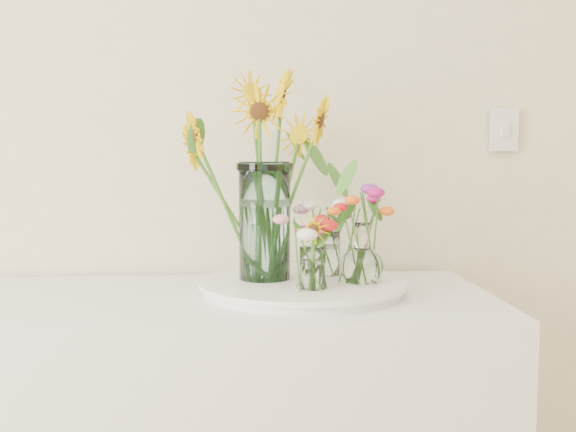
% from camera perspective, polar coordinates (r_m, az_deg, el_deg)
% --- Properties ---
extents(tray, '(0.48, 0.48, 0.02)m').
position_cam_1_polar(tray, '(1.76, 1.16, -5.68)').
color(tray, white).
rests_on(tray, counter).
extents(mason_jar, '(0.13, 0.13, 0.29)m').
position_cam_1_polar(mason_jar, '(1.76, -1.86, -0.45)').
color(mason_jar, '#A4D4DB').
rests_on(mason_jar, tray).
extents(sunflower_bouquet, '(0.66, 0.66, 0.52)m').
position_cam_1_polar(sunflower_bouquet, '(1.75, -1.87, 3.22)').
color(sunflower_bouquet, '#E4B504').
rests_on(sunflower_bouquet, tray).
extents(small_vase_a, '(0.08, 0.08, 0.10)m').
position_cam_1_polar(small_vase_a, '(1.65, 1.96, -4.20)').
color(small_vase_a, white).
rests_on(small_vase_a, tray).
extents(wildflower_posy_a, '(0.20, 0.20, 0.19)m').
position_cam_1_polar(wildflower_posy_a, '(1.64, 1.97, -2.65)').
color(wildflower_posy_a, orange).
rests_on(wildflower_posy_a, tray).
extents(small_vase_b, '(0.13, 0.13, 0.15)m').
position_cam_1_polar(small_vase_b, '(1.73, 5.86, -2.98)').
color(small_vase_b, white).
rests_on(small_vase_b, tray).
extents(wildflower_posy_b, '(0.22, 0.22, 0.24)m').
position_cam_1_polar(wildflower_posy_b, '(1.72, 5.88, -1.50)').
color(wildflower_posy_b, orange).
rests_on(wildflower_posy_b, tray).
extents(small_vase_c, '(0.07, 0.07, 0.12)m').
position_cam_1_polar(small_vase_c, '(1.82, 3.08, -3.02)').
color(small_vase_c, white).
rests_on(small_vase_c, tray).
extents(wildflower_posy_c, '(0.20, 0.20, 0.21)m').
position_cam_1_polar(wildflower_posy_c, '(1.82, 3.09, -1.62)').
color(wildflower_posy_c, orange).
rests_on(wildflower_posy_c, tray).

